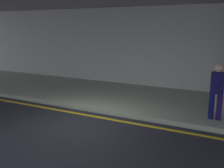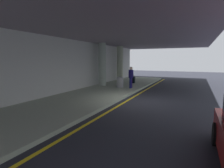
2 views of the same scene
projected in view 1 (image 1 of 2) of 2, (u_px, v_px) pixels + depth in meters
name	position (u px, v px, depth m)	size (l,w,h in m)	color
ground_plane	(83.00, 123.00, 8.04)	(60.00, 60.00, 0.00)	#25272F
sidewalk	(125.00, 97.00, 10.71)	(26.00, 4.20, 0.15)	#98A48F
lane_stripe_yellow	(94.00, 116.00, 8.60)	(26.00, 0.14, 0.01)	yellow
terminal_back_wall	(145.00, 48.00, 12.28)	(26.00, 0.30, 3.80)	#B6B9B6
traveler_with_luggage	(217.00, 88.00, 7.70)	(0.38, 0.38, 1.68)	#0C1150
trash_bin_steel	(219.00, 98.00, 8.61)	(0.56, 0.56, 0.85)	gray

